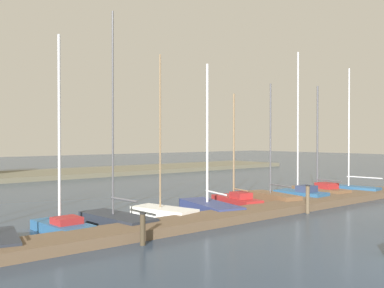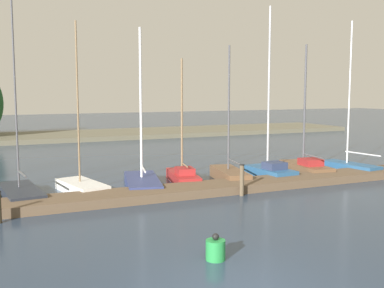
# 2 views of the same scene
# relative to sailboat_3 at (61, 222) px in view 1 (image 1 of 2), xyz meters

# --- Properties ---
(dock_pier) EXTENTS (29.95, 1.80, 0.35)m
(dock_pier) POSITION_rel_sailboat_3_xyz_m (5.68, -2.25, -0.21)
(dock_pier) COLOR brown
(dock_pier) RESTS_ON ground
(sailboat_3) EXTENTS (1.40, 3.04, 7.24)m
(sailboat_3) POSITION_rel_sailboat_3_xyz_m (0.00, 0.00, 0.00)
(sailboat_3) COLOR #285684
(sailboat_3) RESTS_ON ground
(sailboat_4) EXTENTS (1.63, 3.90, 8.42)m
(sailboat_4) POSITION_rel_sailboat_3_xyz_m (2.09, -0.20, -0.08)
(sailboat_4) COLOR #232833
(sailboat_4) RESTS_ON ground
(sailboat_5) EXTENTS (1.81, 3.28, 7.05)m
(sailboat_5) POSITION_rel_sailboat_3_xyz_m (4.51, 0.01, -0.09)
(sailboat_5) COLOR white
(sailboat_5) RESTS_ON ground
(sailboat_6) EXTENTS (2.24, 4.41, 6.93)m
(sailboat_6) POSITION_rel_sailboat_3_xyz_m (7.18, -0.04, -0.07)
(sailboat_6) COLOR navy
(sailboat_6) RESTS_ON ground
(sailboat_7) EXTENTS (1.62, 3.50, 5.69)m
(sailboat_7) POSITION_rel_sailboat_3_xyz_m (9.24, 0.23, -0.04)
(sailboat_7) COLOR maroon
(sailboat_7) RESTS_ON ground
(sailboat_8) EXTENTS (1.67, 3.59, 6.32)m
(sailboat_8) POSITION_rel_sailboat_3_xyz_m (11.38, -0.31, -0.04)
(sailboat_8) COLOR brown
(sailboat_8) RESTS_ON ground
(sailboat_9) EXTENTS (1.39, 3.07, 8.19)m
(sailboat_9) POSITION_rel_sailboat_3_xyz_m (13.45, -0.58, 0.04)
(sailboat_9) COLOR #285684
(sailboat_9) RESTS_ON ground
(sailboat_10) EXTENTS (1.62, 3.82, 6.55)m
(sailboat_10) POSITION_rel_sailboat_3_xyz_m (15.88, -0.19, -0.00)
(sailboat_10) COLOR brown
(sailboat_10) RESTS_ON ground
(sailboat_11) EXTENTS (1.42, 3.63, 7.74)m
(sailboat_11) POSITION_rel_sailboat_3_xyz_m (18.14, -0.85, -0.03)
(sailboat_11) COLOR #285684
(sailboat_11) RESTS_ON ground
(mooring_piling_1) EXTENTS (0.20, 0.20, 1.05)m
(mooring_piling_1) POSITION_rel_sailboat_3_xyz_m (1.22, -3.54, 0.14)
(mooring_piling_1) COLOR #3D3323
(mooring_piling_1) RESTS_ON ground
(mooring_piling_2) EXTENTS (0.20, 0.20, 1.29)m
(mooring_piling_2) POSITION_rel_sailboat_3_xyz_m (10.33, -3.33, 0.26)
(mooring_piling_2) COLOR brown
(mooring_piling_2) RESTS_ON ground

